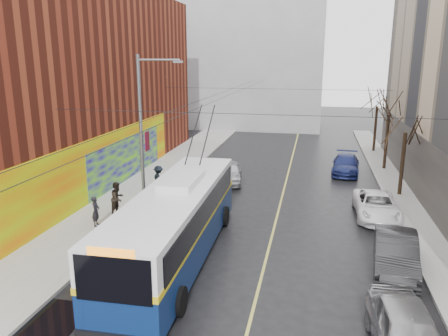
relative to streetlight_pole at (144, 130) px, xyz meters
The scene contains 22 objects.
ground 12.70m from the streetlight_pole, 58.46° to the right, with size 140.00×140.00×0.00m, color black.
sidewalk_left 5.50m from the streetlight_pole, 132.95° to the left, with size 4.00×60.00×0.15m, color gray.
sidewalk_right 16.00m from the streetlight_pole, ahead, with size 2.00×60.00×0.15m, color gray.
lane_line 9.89m from the streetlight_pole, 27.64° to the left, with size 0.12×50.00×0.01m, color #BFB74C.
building_left 10.84m from the streetlight_pole, 157.92° to the left, with size 12.11×36.00×14.00m.
building_far 35.24m from the streetlight_pole, 89.77° to the left, with size 20.50×12.10×18.00m.
streetlight_pole is the anchor object (origin of this frame).
catenary_wires 6.14m from the streetlight_pole, 52.95° to the left, with size 18.00×60.00×0.22m.
tree_near 16.28m from the streetlight_pole, 21.62° to the left, with size 3.20×3.20×6.40m.
tree_mid 19.96m from the streetlight_pole, 40.65° to the left, with size 3.20×3.20×6.68m.
tree_far 25.09m from the streetlight_pole, 52.88° to the left, with size 3.20×3.20×6.57m.
puddle 12.36m from the streetlight_pole, 86.28° to the right, with size 2.46×2.82×0.01m, color black.
pigeons_flying 4.22m from the streetlight_pole, ahead, with size 2.83×4.67×3.04m.
trolleybus 7.46m from the streetlight_pole, 57.20° to the right, with size 3.29×13.27×6.25m.
parked_car_a 17.00m from the streetlight_pole, 40.84° to the right, with size 1.94×4.82×1.64m, color #A4A5A9.
parked_car_b 14.57m from the streetlight_pole, 20.49° to the right, with size 1.69×4.85×1.60m, color #27282A.
parked_car_c 13.87m from the streetlight_pole, ahead, with size 2.30×4.99×1.39m, color white.
parked_car_d 17.03m from the streetlight_pole, 43.27° to the left, with size 1.99×4.90×1.42m, color navy.
following_car 8.87m from the streetlight_pole, 62.68° to the left, with size 1.75×4.35×1.48m, color #B6B6BB.
pedestrian_a 5.25m from the streetlight_pole, 116.80° to the right, with size 0.59×0.39×1.62m, color black.
pedestrian_b 4.15m from the streetlight_pole, 131.83° to the right, with size 0.93×0.72×1.91m, color black.
pedestrian_c 4.88m from the streetlight_pole, 96.74° to the left, with size 1.18×0.68×1.83m, color black.
Camera 1 is at (3.33, -13.02, 8.83)m, focal length 35.00 mm.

